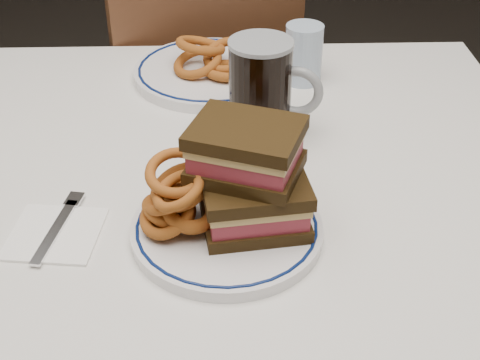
{
  "coord_description": "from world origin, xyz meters",
  "views": [
    {
      "loc": [
        0.12,
        -0.87,
        1.32
      ],
      "look_at": [
        0.14,
        -0.17,
        0.82
      ],
      "focal_mm": 50.0,
      "sensor_mm": 36.0,
      "label": 1
    }
  ],
  "objects_px": {
    "main_plate": "(227,229)",
    "far_plate": "(211,72)",
    "chair_far": "(195,92)",
    "beer_mug": "(262,90)",
    "reuben_sandwich": "(250,177)"
  },
  "relations": [
    {
      "from": "main_plate",
      "to": "far_plate",
      "type": "xyz_separation_m",
      "value": [
        -0.02,
        0.47,
        0.0
      ]
    },
    {
      "from": "chair_far",
      "to": "far_plate",
      "type": "distance_m",
      "value": 0.44
    },
    {
      "from": "beer_mug",
      "to": "main_plate",
      "type": "bearing_deg",
      "value": -103.62
    },
    {
      "from": "chair_far",
      "to": "reuben_sandwich",
      "type": "relative_size",
      "value": 5.88
    },
    {
      "from": "main_plate",
      "to": "beer_mug",
      "type": "xyz_separation_m",
      "value": [
        0.06,
        0.25,
        0.07
      ]
    },
    {
      "from": "main_plate",
      "to": "far_plate",
      "type": "bearing_deg",
      "value": 92.85
    },
    {
      "from": "reuben_sandwich",
      "to": "far_plate",
      "type": "bearing_deg",
      "value": 96.74
    },
    {
      "from": "far_plate",
      "to": "beer_mug",
      "type": "bearing_deg",
      "value": -69.28
    },
    {
      "from": "reuben_sandwich",
      "to": "beer_mug",
      "type": "height_order",
      "value": "beer_mug"
    },
    {
      "from": "chair_far",
      "to": "main_plate",
      "type": "xyz_separation_m",
      "value": [
        0.07,
        -0.83,
        0.23
      ]
    },
    {
      "from": "chair_far",
      "to": "far_plate",
      "type": "bearing_deg",
      "value": -82.57
    },
    {
      "from": "main_plate",
      "to": "far_plate",
      "type": "distance_m",
      "value": 0.47
    },
    {
      "from": "chair_far",
      "to": "beer_mug",
      "type": "distance_m",
      "value": 0.67
    },
    {
      "from": "beer_mug",
      "to": "reuben_sandwich",
      "type": "bearing_deg",
      "value": -96.98
    },
    {
      "from": "reuben_sandwich",
      "to": "beer_mug",
      "type": "bearing_deg",
      "value": 83.02
    }
  ]
}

